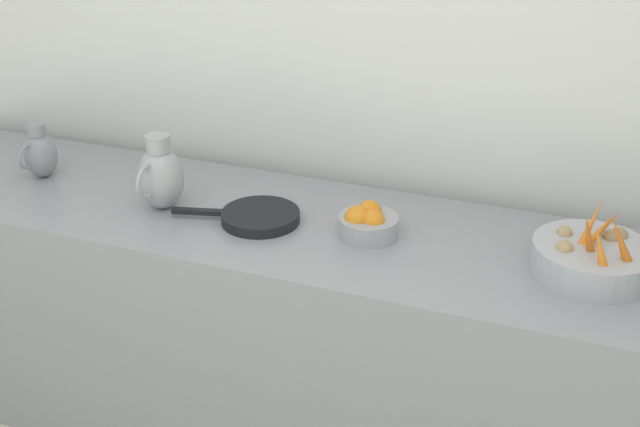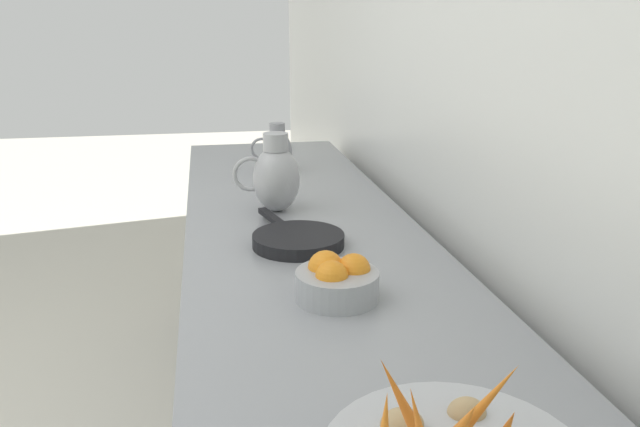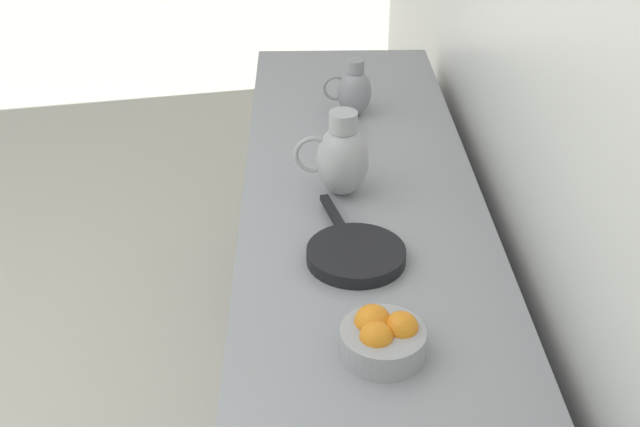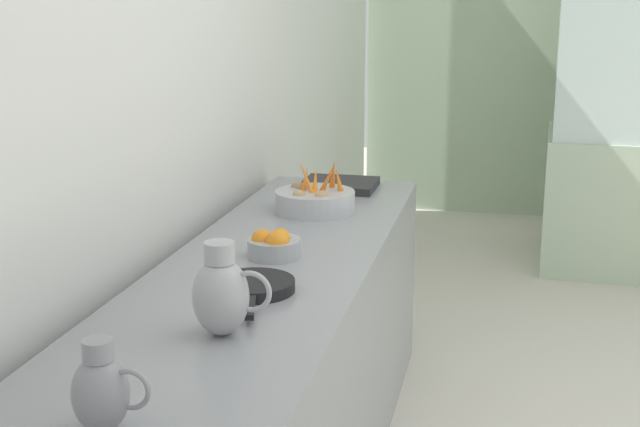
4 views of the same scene
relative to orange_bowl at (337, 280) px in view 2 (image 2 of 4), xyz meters
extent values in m
cube|color=white|center=(-0.46, 0.23, 0.57)|extent=(0.10, 8.00, 3.00)
cube|color=gray|center=(-0.01, -0.27, -0.49)|extent=(0.69, 3.21, 0.89)
cone|color=orange|center=(0.05, 0.64, 0.10)|extent=(0.10, 0.07, 0.16)
cone|color=orange|center=(-0.04, 0.64, 0.09)|extent=(0.10, 0.08, 0.16)
ellipsoid|color=tan|center=(-0.06, 0.57, 0.04)|extent=(0.05, 0.05, 0.04)
ellipsoid|color=tan|center=(0.04, 0.58, 0.04)|extent=(0.06, 0.05, 0.04)
cylinder|color=#9EA0A5|center=(0.00, 0.00, -0.01)|extent=(0.18, 0.18, 0.06)
sphere|color=orange|center=(-0.04, -0.01, 0.02)|extent=(0.08, 0.08, 0.08)
sphere|color=orange|center=(0.02, -0.03, 0.02)|extent=(0.08, 0.08, 0.08)
sphere|color=orange|center=(0.02, 0.02, 0.02)|extent=(0.07, 0.07, 0.07)
ellipsoid|color=#A3A3A8|center=(0.05, -0.69, 0.06)|extent=(0.15, 0.15, 0.21)
cylinder|color=#A3A3A8|center=(0.05, -0.69, 0.18)|extent=(0.08, 0.08, 0.06)
torus|color=#A3A3A8|center=(0.13, -0.69, 0.08)|extent=(0.11, 0.01, 0.11)
ellipsoid|color=gray|center=(-0.02, -1.24, 0.04)|extent=(0.12, 0.12, 0.17)
cylinder|color=gray|center=(-0.02, -1.24, 0.13)|extent=(0.06, 0.06, 0.04)
torus|color=gray|center=(0.05, -1.24, 0.06)|extent=(0.09, 0.01, 0.09)
cylinder|color=black|center=(0.03, -0.35, -0.03)|extent=(0.25, 0.25, 0.03)
cube|color=black|center=(0.09, -0.55, -0.02)|extent=(0.06, 0.16, 0.02)
camera|label=1|loc=(2.04, 0.63, 1.07)|focal=43.69mm
camera|label=2|loc=(0.27, 1.25, 0.54)|focal=35.17mm
camera|label=3|loc=(0.17, 1.30, 1.11)|focal=44.72mm
camera|label=4|loc=(0.76, -2.67, 0.81)|focal=47.48mm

